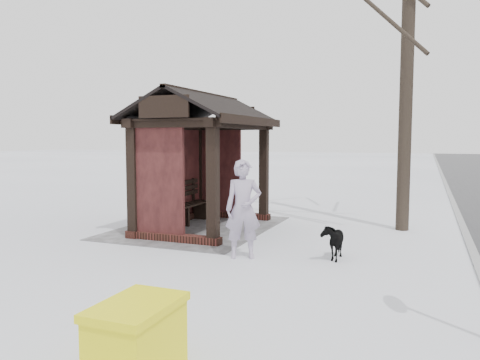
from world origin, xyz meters
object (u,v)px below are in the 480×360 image
dog (333,241)px  grit_bin (137,339)px  pedestrian (243,209)px  bus_shelter (198,134)px

dog → grit_bin: size_ratio=0.86×
pedestrian → bus_shelter: bearing=107.4°
bus_shelter → grit_bin: bus_shelter is taller
bus_shelter → dog: bus_shelter is taller
pedestrian → dog: bearing=-5.4°
bus_shelter → dog: size_ratio=4.84×
pedestrian → dog: size_ratio=2.29×
pedestrian → grit_bin: pedestrian is taller
pedestrian → dog: pedestrian is taller
bus_shelter → grit_bin: size_ratio=4.18×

